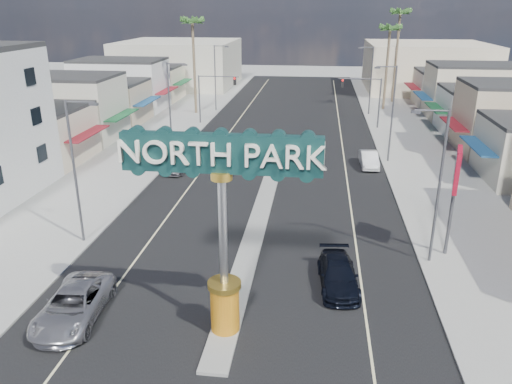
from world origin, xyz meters
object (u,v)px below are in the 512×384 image
(car_parked_left, at_px, (178,163))
(car_parked_right, at_px, (369,159))
(streetlight_l_mid, at_px, (171,104))
(suv_right, at_px, (338,275))
(traffic_signal_right, at_px, (365,93))
(streetlight_r_near, at_px, (437,180))
(traffic_signal_left, at_px, (213,90))
(suv_left, at_px, (74,305))
(gateway_sign, at_px, (222,213))
(streetlight_r_far, at_px, (370,77))
(palm_right_far, at_px, (400,17))
(palm_left_far, at_px, (192,26))
(bank_pylon_sign, at_px, (456,176))
(streetlight_l_near, at_px, (76,166))
(streetlight_l_far, at_px, (216,75))
(palm_right_mid, at_px, (390,32))
(streetlight_r_mid, at_px, (391,109))

(car_parked_left, distance_m, car_parked_right, 17.56)
(streetlight_l_mid, height_order, suv_right, streetlight_l_mid)
(traffic_signal_right, xyz_separation_m, streetlight_r_near, (1.25, -33.99, 0.79))
(traffic_signal_left, relative_size, car_parked_right, 1.39)
(traffic_signal_right, distance_m, suv_left, 45.17)
(gateway_sign, distance_m, streetlight_r_far, 51.10)
(streetlight_l_mid, distance_m, suv_left, 28.41)
(car_parked_left, xyz_separation_m, car_parked_right, (17.21, 3.51, -0.04))
(traffic_signal_left, bearing_deg, car_parked_left, -88.15)
(palm_right_far, bearing_deg, palm_left_far, -156.80)
(traffic_signal_left, relative_size, bank_pylon_sign, 0.93)
(streetlight_l_near, distance_m, streetlight_l_far, 42.00)
(traffic_signal_left, height_order, car_parked_left, traffic_signal_left)
(gateway_sign, xyz_separation_m, palm_right_mid, (13.00, 54.02, 4.67))
(streetlight_r_far, xyz_separation_m, suv_right, (-5.21, -45.37, -4.37))
(car_parked_left, height_order, car_parked_right, car_parked_left)
(suv_right, height_order, car_parked_left, car_parked_left)
(streetlight_r_far, distance_m, car_parked_right, 24.17)
(gateway_sign, height_order, palm_right_mid, palm_right_mid)
(streetlight_l_far, bearing_deg, traffic_signal_right, -22.20)
(traffic_signal_right, height_order, car_parked_left, traffic_signal_right)
(palm_left_far, relative_size, suv_left, 2.36)
(traffic_signal_right, bearing_deg, suv_left, -111.49)
(suv_right, bearing_deg, streetlight_r_far, 78.45)
(streetlight_r_mid, bearing_deg, traffic_signal_right, 95.10)
(palm_left_far, bearing_deg, gateway_sign, -74.85)
(bank_pylon_sign, bearing_deg, streetlight_r_near, -126.86)
(suv_right, bearing_deg, bank_pylon_sign, 29.17)
(palm_right_far, relative_size, bank_pylon_sign, 2.18)
(suv_left, relative_size, suv_right, 1.15)
(streetlight_l_mid, xyz_separation_m, car_parked_left, (1.87, -5.22, -4.32))
(suv_left, relative_size, bank_pylon_sign, 0.86)
(streetlight_l_mid, xyz_separation_m, streetlight_r_far, (20.87, 22.00, 0.00))
(streetlight_l_near, bearing_deg, car_parked_right, 43.80)
(streetlight_l_far, bearing_deg, car_parked_right, -51.18)
(suv_left, bearing_deg, streetlight_r_near, 20.44)
(streetlight_r_far, bearing_deg, car_parked_right, -94.32)
(streetlight_r_near, bearing_deg, traffic_signal_right, 92.10)
(palm_right_far, bearing_deg, palm_right_mid, -108.43)
(suv_left, height_order, suv_right, suv_left)
(streetlight_r_mid, relative_size, car_parked_left, 2.05)
(car_parked_right, bearing_deg, suv_right, -100.82)
(traffic_signal_left, bearing_deg, gateway_sign, -77.67)
(traffic_signal_left, bearing_deg, streetlight_r_near, -60.01)
(streetlight_l_near, distance_m, palm_left_far, 40.59)
(traffic_signal_right, bearing_deg, streetlight_r_mid, -84.90)
(streetlight_r_near, relative_size, palm_right_far, 0.64)
(traffic_signal_left, distance_m, suv_right, 40.21)
(streetlight_l_mid, bearing_deg, streetlight_l_far, 90.00)
(palm_left_far, distance_m, car_parked_left, 27.78)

